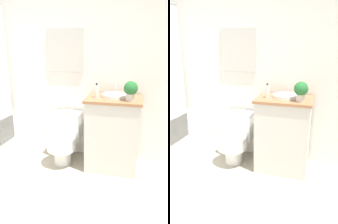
# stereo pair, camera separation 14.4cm
# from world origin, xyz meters

# --- Properties ---
(wall_back) EXTENTS (3.41, 0.07, 2.50)m
(wall_back) POSITION_xyz_m (0.00, 2.27, 1.25)
(wall_back) COLOR white
(wall_back) RESTS_ON ground_plane
(toilet) EXTENTS (0.39, 0.51, 0.63)m
(toilet) POSITION_xyz_m (0.25, 1.98, 0.33)
(toilet) COLOR white
(toilet) RESTS_ON ground_plane
(vanity) EXTENTS (0.64, 0.50, 0.90)m
(vanity) POSITION_xyz_m (0.88, 1.98, 0.45)
(vanity) COLOR beige
(vanity) RESTS_ON ground_plane
(sink) EXTENTS (0.29, 0.32, 0.13)m
(sink) POSITION_xyz_m (0.88, 2.00, 0.92)
(sink) COLOR white
(sink) RESTS_ON vanity
(soap_bottle) EXTENTS (0.05, 0.05, 0.17)m
(soap_bottle) POSITION_xyz_m (0.68, 1.94, 0.97)
(soap_bottle) COLOR silver
(soap_bottle) RESTS_ON vanity
(potted_plant) EXTENTS (0.15, 0.15, 0.21)m
(potted_plant) POSITION_xyz_m (1.06, 1.88, 1.02)
(potted_plant) COLOR beige
(potted_plant) RESTS_ON vanity
(book_on_tank) EXTENTS (0.15, 0.11, 0.02)m
(book_on_tank) POSITION_xyz_m (0.25, 2.11, 0.65)
(book_on_tank) COLOR beige
(book_on_tank) RESTS_ON toilet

